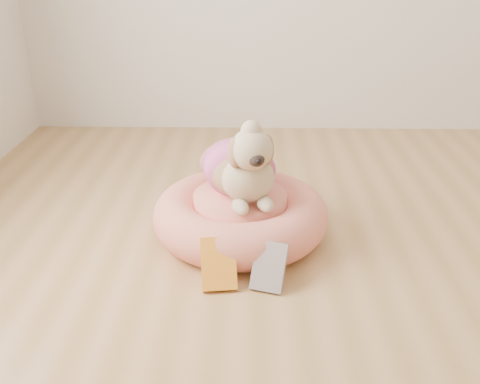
{
  "coord_description": "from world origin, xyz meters",
  "views": [
    {
      "loc": [
        -0.59,
        -1.12,
        1.1
      ],
      "look_at": [
        -0.63,
        0.77,
        0.22
      ],
      "focal_mm": 40.0,
      "sensor_mm": 36.0,
      "label": 1
    }
  ],
  "objects_px": {
    "pet_bed": "(240,215)",
    "book_white": "(269,267)",
    "book_yellow": "(219,264)",
    "dog": "(242,153)"
  },
  "relations": [
    {
      "from": "pet_bed",
      "to": "book_yellow",
      "type": "relative_size",
      "value": 3.83
    },
    {
      "from": "book_yellow",
      "to": "book_white",
      "type": "relative_size",
      "value": 1.07
    },
    {
      "from": "pet_bed",
      "to": "book_yellow",
      "type": "xyz_separation_m",
      "value": [
        -0.07,
        -0.36,
        -0.01
      ]
    },
    {
      "from": "pet_bed",
      "to": "book_white",
      "type": "bearing_deg",
      "value": -73.54
    },
    {
      "from": "dog",
      "to": "book_white",
      "type": "xyz_separation_m",
      "value": [
        0.1,
        -0.37,
        -0.28
      ]
    },
    {
      "from": "dog",
      "to": "book_yellow",
      "type": "height_order",
      "value": "dog"
    },
    {
      "from": "book_white",
      "to": "dog",
      "type": "bearing_deg",
      "value": 122.37
    },
    {
      "from": "pet_bed",
      "to": "book_white",
      "type": "xyz_separation_m",
      "value": [
        0.11,
        -0.37,
        -0.01
      ]
    },
    {
      "from": "dog",
      "to": "pet_bed",
      "type": "bearing_deg",
      "value": 170.33
    },
    {
      "from": "dog",
      "to": "book_white",
      "type": "height_order",
      "value": "dog"
    }
  ]
}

